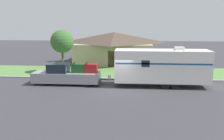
{
  "coord_description": "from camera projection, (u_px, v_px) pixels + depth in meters",
  "views": [
    {
      "loc": [
        1.25,
        -20.59,
        5.54
      ],
      "look_at": [
        -0.62,
        1.43,
        1.4
      ],
      "focal_mm": 40.0,
      "sensor_mm": 36.0,
      "label": 1
    }
  ],
  "objects": [
    {
      "name": "ground_plane",
      "position": [
        118.0,
        89.0,
        21.29
      ],
      "size": [
        120.0,
        120.0,
        0.0
      ],
      "primitive_type": "plane",
      "color": "#38383D"
    },
    {
      "name": "curb_strip",
      "position": [
        120.0,
        79.0,
        24.95
      ],
      "size": [
        80.0,
        0.3,
        0.14
      ],
      "color": "#999993",
      "rests_on": "ground_plane"
    },
    {
      "name": "lawn_strip",
      "position": [
        122.0,
        72.0,
        28.54
      ],
      "size": [
        80.0,
        7.0,
        0.03
      ],
      "color": "#568442",
      "rests_on": "ground_plane"
    },
    {
      "name": "house_across_street",
      "position": [
        114.0,
        47.0,
        35.38
      ],
      "size": [
        11.15,
        8.55,
        4.33
      ],
      "color": "tan",
      "rests_on": "ground_plane"
    },
    {
      "name": "pickup_truck",
      "position": [
        67.0,
        75.0,
        22.93
      ],
      "size": [
        6.22,
        1.92,
        2.05
      ],
      "color": "black",
      "rests_on": "ground_plane"
    },
    {
      "name": "travel_trailer",
      "position": [
        162.0,
        66.0,
        22.04
      ],
      "size": [
        9.44,
        2.43,
        3.54
      ],
      "color": "black",
      "rests_on": "ground_plane"
    },
    {
      "name": "mailbox",
      "position": [
        94.0,
        68.0,
        25.91
      ],
      "size": [
        0.48,
        0.2,
        1.23
      ],
      "color": "brown",
      "rests_on": "ground_plane"
    },
    {
      "name": "tree_in_yard",
      "position": [
        62.0,
        42.0,
        27.89
      ],
      "size": [
        2.58,
        2.58,
        4.84
      ],
      "color": "brown",
      "rests_on": "ground_plane"
    }
  ]
}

